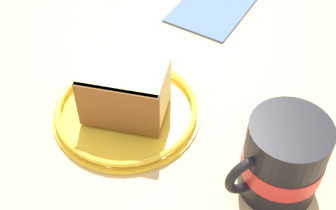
# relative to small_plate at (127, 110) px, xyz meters

# --- Properties ---
(ground_plane) EXTENTS (1.52, 1.52, 0.02)m
(ground_plane) POSITION_rel_small_plate_xyz_m (0.03, 0.04, -0.02)
(ground_plane) COLOR tan
(small_plate) EXTENTS (0.17, 0.17, 0.01)m
(small_plate) POSITION_rel_small_plate_xyz_m (0.00, 0.00, 0.00)
(small_plate) COLOR yellow
(small_plate) RESTS_ON ground_plane
(cake_slice) EXTENTS (0.08, 0.10, 0.06)m
(cake_slice) POSITION_rel_small_plate_xyz_m (0.00, 0.00, 0.03)
(cake_slice) COLOR brown
(cake_slice) RESTS_ON small_plate
(tea_mug) EXTENTS (0.09, 0.08, 0.09)m
(tea_mug) POSITION_rel_small_plate_xyz_m (0.03, 0.18, 0.04)
(tea_mug) COLOR black
(tea_mug) RESTS_ON ground_plane
(folded_napkin) EXTENTS (0.13, 0.11, 0.01)m
(folded_napkin) POSITION_rel_small_plate_xyz_m (-0.23, 0.03, -0.00)
(folded_napkin) COLOR slate
(folded_napkin) RESTS_ON ground_plane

